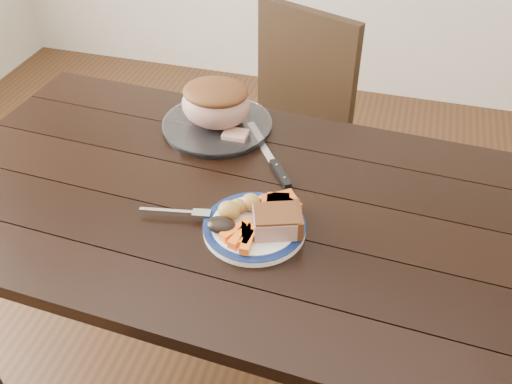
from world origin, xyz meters
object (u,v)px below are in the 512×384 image
(roast_joint, at_px, (216,104))
(carving_knife, at_px, (275,166))
(dining_table, at_px, (230,223))
(fork, at_px, (181,212))
(serving_platter, at_px, (217,126))
(dinner_plate, at_px, (254,228))
(chair_far, at_px, (287,123))
(pork_slice, at_px, (276,222))

(roast_joint, relative_size, carving_knife, 0.75)
(dining_table, height_order, fork, fork)
(serving_platter, distance_m, fork, 0.41)
(dinner_plate, xyz_separation_m, roast_joint, (-0.23, 0.40, 0.08))
(dining_table, xyz_separation_m, chair_far, (-0.01, 0.73, -0.13))
(fork, bearing_deg, dinner_plate, -8.03)
(dining_table, relative_size, fork, 9.25)
(pork_slice, bearing_deg, chair_far, 101.28)
(chair_far, xyz_separation_m, pork_slice, (0.17, -0.84, 0.27))
(dinner_plate, distance_m, pork_slice, 0.07)
(carving_knife, bearing_deg, fork, -67.69)
(dining_table, distance_m, carving_knife, 0.20)
(dinner_plate, bearing_deg, roast_joint, 120.12)
(chair_far, bearing_deg, carving_knife, 121.54)
(fork, bearing_deg, roast_joint, 85.92)
(dining_table, xyz_separation_m, serving_platter, (-0.13, 0.30, 0.10))
(dining_table, distance_m, chair_far, 0.74)
(pork_slice, distance_m, carving_knife, 0.28)
(pork_slice, distance_m, roast_joint, 0.50)
(dinner_plate, relative_size, serving_platter, 0.77)
(pork_slice, distance_m, fork, 0.24)
(pork_slice, xyz_separation_m, roast_joint, (-0.29, 0.40, 0.04))
(dining_table, distance_m, serving_platter, 0.34)
(fork, bearing_deg, pork_slice, -9.64)
(dinner_plate, bearing_deg, pork_slice, -4.76)
(pork_slice, relative_size, carving_knife, 0.40)
(chair_far, relative_size, fork, 5.23)
(chair_far, xyz_separation_m, carving_knife, (0.10, -0.58, 0.23))
(serving_platter, height_order, carving_knife, serving_platter)
(pork_slice, bearing_deg, dining_table, 145.43)
(fork, bearing_deg, dining_table, 40.92)
(dining_table, height_order, carving_knife, carving_knife)
(fork, relative_size, roast_joint, 0.86)
(pork_slice, bearing_deg, fork, -179.31)
(dinner_plate, height_order, serving_platter, serving_platter)
(serving_platter, distance_m, roast_joint, 0.08)
(dining_table, xyz_separation_m, dinner_plate, (0.10, -0.10, 0.10))
(pork_slice, relative_size, fork, 0.61)
(pork_slice, bearing_deg, dinner_plate, 175.24)
(chair_far, relative_size, pork_slice, 8.52)
(serving_platter, bearing_deg, chair_far, 74.58)
(fork, relative_size, carving_knife, 0.65)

